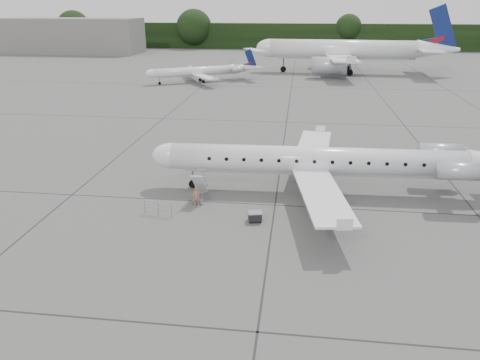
# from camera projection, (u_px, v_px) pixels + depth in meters

# --- Properties ---
(ground) EXTENTS (320.00, 320.00, 0.00)m
(ground) POSITION_uv_depth(u_px,v_px,m) (325.00, 233.00, 31.39)
(ground) COLOR #5A5A58
(ground) RESTS_ON ground
(treeline) EXTENTS (260.00, 4.00, 8.00)m
(treeline) POSITION_uv_depth(u_px,v_px,m) (308.00, 37.00, 150.44)
(treeline) COLOR black
(treeline) RESTS_ON ground
(terminal_building) EXTENTS (40.00, 14.00, 10.00)m
(terminal_building) POSITION_uv_depth(u_px,v_px,m) (73.00, 36.00, 139.75)
(terminal_building) COLOR slate
(terminal_building) RESTS_ON ground
(main_regional_jet) EXTENTS (30.29, 22.24, 7.60)m
(main_regional_jet) POSITION_uv_depth(u_px,v_px,m) (316.00, 147.00, 36.73)
(main_regional_jet) COLOR white
(main_regional_jet) RESTS_ON ground
(airstair) EXTENTS (0.92, 2.48, 2.38)m
(airstair) POSITION_uv_depth(u_px,v_px,m) (200.00, 185.00, 36.29)
(airstair) COLOR white
(airstair) RESTS_ON ground
(passenger) EXTENTS (0.56, 0.37, 1.54)m
(passenger) POSITION_uv_depth(u_px,v_px,m) (197.00, 197.00, 35.16)
(passenger) COLOR #986853
(passenger) RESTS_ON ground
(safety_railing) EXTENTS (2.16, 0.58, 1.00)m
(safety_railing) POSITION_uv_depth(u_px,v_px,m) (158.00, 209.00, 33.76)
(safety_railing) COLOR gray
(safety_railing) RESTS_ON ground
(baggage_cart) EXTENTS (1.05, 0.91, 0.79)m
(baggage_cart) POSITION_uv_depth(u_px,v_px,m) (255.00, 216.00, 32.84)
(baggage_cart) COLOR black
(baggage_cart) RESTS_ON ground
(bg_narrowbody) EXTENTS (40.01, 29.56, 13.97)m
(bg_narrowbody) POSITION_uv_depth(u_px,v_px,m) (342.00, 40.00, 98.69)
(bg_narrowbody) COLOR white
(bg_narrowbody) RESTS_ON ground
(bg_regional_left) EXTENTS (27.12, 24.69, 5.82)m
(bg_regional_left) POSITION_uv_depth(u_px,v_px,m) (197.00, 67.00, 88.94)
(bg_regional_left) COLOR white
(bg_regional_left) RESTS_ON ground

